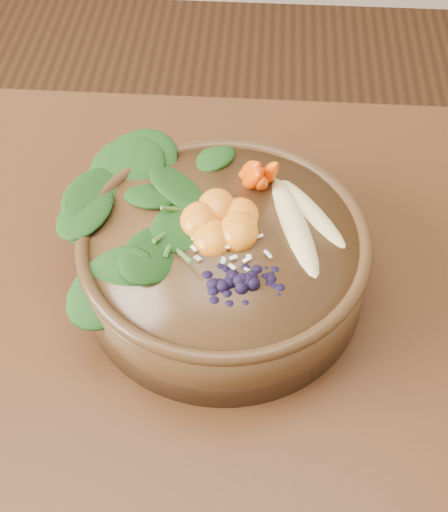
{
  "coord_description": "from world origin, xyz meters",
  "views": [
    {
      "loc": [
        0.17,
        -0.32,
        1.33
      ],
      "look_at": [
        0.14,
        0.13,
        0.8
      ],
      "focal_mm": 50.0,
      "sensor_mm": 36.0,
      "label": 1
    }
  ],
  "objects_px": {
    "stoneware_bowl": "(224,263)",
    "blueberry_pile": "(243,269)",
    "dining_table": "(79,436)",
    "mandarin_cluster": "(221,212)",
    "banana_halves": "(305,209)",
    "carrot_cluster": "(255,146)",
    "kale_heap": "(166,187)"
  },
  "relations": [
    {
      "from": "dining_table",
      "to": "stoneware_bowl",
      "type": "distance_m",
      "value": 0.23
    },
    {
      "from": "stoneware_bowl",
      "to": "banana_halves",
      "type": "bearing_deg",
      "value": 20.81
    },
    {
      "from": "dining_table",
      "to": "kale_heap",
      "type": "xyz_separation_m",
      "value": [
        0.08,
        0.17,
        0.19
      ]
    },
    {
      "from": "stoneware_bowl",
      "to": "kale_heap",
      "type": "height_order",
      "value": "kale_heap"
    },
    {
      "from": "stoneware_bowl",
      "to": "kale_heap",
      "type": "xyz_separation_m",
      "value": [
        -0.06,
        0.04,
        0.06
      ]
    },
    {
      "from": "blueberry_pile",
      "to": "dining_table",
      "type": "bearing_deg",
      "value": -154.35
    },
    {
      "from": "kale_heap",
      "to": "dining_table",
      "type": "bearing_deg",
      "value": -114.92
    },
    {
      "from": "dining_table",
      "to": "banana_halves",
      "type": "relative_size",
      "value": 9.97
    },
    {
      "from": "dining_table",
      "to": "mandarin_cluster",
      "type": "relative_size",
      "value": 17.84
    },
    {
      "from": "dining_table",
      "to": "blueberry_pile",
      "type": "distance_m",
      "value": 0.26
    },
    {
      "from": "stoneware_bowl",
      "to": "mandarin_cluster",
      "type": "relative_size",
      "value": 3.15
    },
    {
      "from": "banana_halves",
      "to": "carrot_cluster",
      "type": "bearing_deg",
      "value": 113.06
    },
    {
      "from": "stoneware_bowl",
      "to": "carrot_cluster",
      "type": "height_order",
      "value": "carrot_cluster"
    },
    {
      "from": "carrot_cluster",
      "to": "banana_halves",
      "type": "bearing_deg",
      "value": -66.94
    },
    {
      "from": "carrot_cluster",
      "to": "mandarin_cluster",
      "type": "height_order",
      "value": "carrot_cluster"
    },
    {
      "from": "stoneware_bowl",
      "to": "mandarin_cluster",
      "type": "xyz_separation_m",
      "value": [
        -0.0,
        0.02,
        0.05
      ]
    },
    {
      "from": "mandarin_cluster",
      "to": "blueberry_pile",
      "type": "bearing_deg",
      "value": -71.2
    },
    {
      "from": "kale_heap",
      "to": "blueberry_pile",
      "type": "xyz_separation_m",
      "value": [
        0.08,
        -0.1,
        -0.0
      ]
    },
    {
      "from": "kale_heap",
      "to": "banana_halves",
      "type": "bearing_deg",
      "value": -5.48
    },
    {
      "from": "banana_halves",
      "to": "kale_heap",
      "type": "bearing_deg",
      "value": 156.45
    },
    {
      "from": "mandarin_cluster",
      "to": "blueberry_pile",
      "type": "xyz_separation_m",
      "value": [
        0.02,
        -0.07,
        0.0
      ]
    },
    {
      "from": "stoneware_bowl",
      "to": "kale_heap",
      "type": "distance_m",
      "value": 0.09
    },
    {
      "from": "carrot_cluster",
      "to": "blueberry_pile",
      "type": "distance_m",
      "value": 0.14
    },
    {
      "from": "stoneware_bowl",
      "to": "kale_heap",
      "type": "bearing_deg",
      "value": 144.94
    },
    {
      "from": "dining_table",
      "to": "mandarin_cluster",
      "type": "bearing_deg",
      "value": 47.47
    },
    {
      "from": "banana_halves",
      "to": "blueberry_pile",
      "type": "distance_m",
      "value": 0.1
    },
    {
      "from": "blueberry_pile",
      "to": "kale_heap",
      "type": "bearing_deg",
      "value": 129.87
    },
    {
      "from": "stoneware_bowl",
      "to": "mandarin_cluster",
      "type": "distance_m",
      "value": 0.06
    },
    {
      "from": "kale_heap",
      "to": "mandarin_cluster",
      "type": "bearing_deg",
      "value": -23.72
    },
    {
      "from": "stoneware_bowl",
      "to": "blueberry_pile",
      "type": "relative_size",
      "value": 2.16
    },
    {
      "from": "banana_halves",
      "to": "mandarin_cluster",
      "type": "height_order",
      "value": "mandarin_cluster"
    },
    {
      "from": "mandarin_cluster",
      "to": "blueberry_pile",
      "type": "distance_m",
      "value": 0.08
    }
  ]
}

